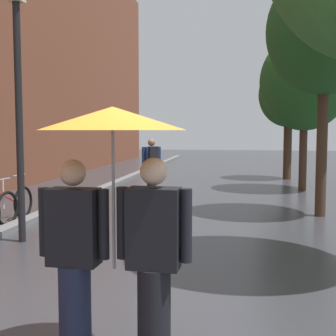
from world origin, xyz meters
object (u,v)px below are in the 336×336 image
object	(u,v)px
street_tree_1	(325,32)
street_tree_2	(305,82)
street_tree_3	(289,95)
parked_bicycle_3	(2,200)
couple_under_umbrella	(113,195)
street_lamp_post	(18,93)
pedestrian_walking_midground	(152,166)

from	to	relation	value
street_tree_1	street_tree_2	size ratio (longest dim) A/B	1.10
street_tree_3	parked_bicycle_3	bearing A→B (deg)	-127.74
street_tree_3	couple_under_umbrella	bearing A→B (deg)	-100.91
street_tree_2	couple_under_umbrella	size ratio (longest dim) A/B	2.36
couple_under_umbrella	street_tree_3	bearing A→B (deg)	79.09
street_tree_3	street_lamp_post	bearing A→B (deg)	-116.71
street_tree_2	parked_bicycle_3	distance (m)	9.48
street_tree_1	pedestrian_walking_midground	distance (m)	5.81
street_tree_1	street_tree_2	xyz separation A→B (m)	(0.20, 4.37, -0.62)
parked_bicycle_3	couple_under_umbrella	distance (m)	7.08
street_tree_1	street_tree_2	distance (m)	4.42
street_tree_2	street_lamp_post	bearing A→B (deg)	-126.61
street_tree_1	street_tree_3	size ratio (longest dim) A/B	1.20
street_tree_1	pedestrian_walking_midground	bearing A→B (deg)	149.97
street_lamp_post	pedestrian_walking_midground	xyz separation A→B (m)	(1.15, 5.63, -1.63)
couple_under_umbrella	pedestrian_walking_midground	size ratio (longest dim) A/B	1.26
street_tree_1	pedestrian_walking_midground	xyz separation A→B (m)	(-4.25, 2.46, -3.11)
street_tree_1	pedestrian_walking_midground	size ratio (longest dim) A/B	3.27
street_tree_3	parked_bicycle_3	world-z (taller)	street_tree_3
street_tree_2	street_tree_3	distance (m)	3.34
street_tree_2	street_tree_1	bearing A→B (deg)	-92.61
street_tree_2	street_tree_3	xyz separation A→B (m)	(-0.13, 3.33, -0.15)
street_tree_2	parked_bicycle_3	bearing A→B (deg)	-141.52
street_tree_3	street_tree_1	bearing A→B (deg)	-90.51
parked_bicycle_3	street_tree_3	bearing A→B (deg)	52.26
street_lamp_post	street_tree_1	bearing A→B (deg)	30.43
street_tree_3	parked_bicycle_3	xyz separation A→B (m)	(-6.91, -8.93, -2.83)
street_tree_1	pedestrian_walking_midground	world-z (taller)	street_tree_1
pedestrian_walking_midground	couple_under_umbrella	bearing A→B (deg)	-80.88
street_lamp_post	street_tree_2	bearing A→B (deg)	53.39
parked_bicycle_3	couple_under_umbrella	bearing A→B (deg)	-54.21
street_tree_2	couple_under_umbrella	world-z (taller)	street_tree_2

